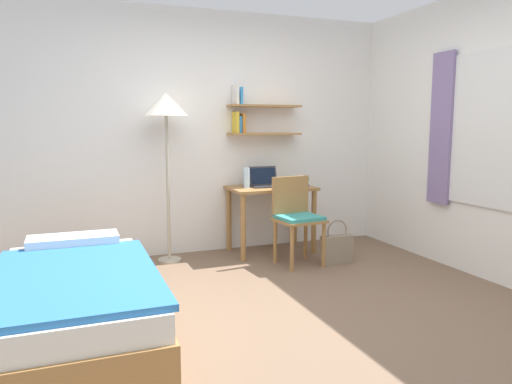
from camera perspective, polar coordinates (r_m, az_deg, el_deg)
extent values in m
plane|color=brown|center=(3.72, 3.91, -14.06)|extent=(5.28, 5.28, 0.00)
cube|color=white|center=(5.35, -5.22, 6.89)|extent=(4.40, 0.05, 2.60)
cube|color=#9E703D|center=(5.41, 1.00, 6.83)|extent=(0.81, 0.22, 0.02)
cube|color=gold|center=(5.31, -2.40, 8.16)|extent=(0.03, 0.17, 0.23)
cube|color=#3384C6|center=(5.34, -2.03, 7.91)|extent=(0.03, 0.14, 0.18)
cube|color=orange|center=(5.36, -1.60, 8.06)|extent=(0.04, 0.12, 0.21)
cube|color=#9E703D|center=(5.41, 1.01, 10.06)|extent=(0.81, 0.22, 0.02)
cube|color=silver|center=(5.32, -2.42, 11.34)|extent=(0.03, 0.17, 0.21)
cube|color=#3384C6|center=(5.34, -1.96, 11.20)|extent=(0.03, 0.16, 0.18)
cube|color=white|center=(4.69, 27.26, 5.92)|extent=(0.05, 4.40, 2.60)
cube|color=silver|center=(4.76, 25.60, 6.64)|extent=(0.02, 0.89, 1.38)
cube|color=white|center=(4.77, 25.68, 6.64)|extent=(0.01, 0.83, 1.32)
cube|color=gray|center=(5.14, 20.87, 6.93)|extent=(0.03, 0.28, 1.48)
cube|color=#9E703D|center=(3.46, -20.20, -13.80)|extent=(0.96, 1.84, 0.28)
cube|color=silver|center=(3.38, -20.38, -10.32)|extent=(0.92, 1.78, 0.16)
cube|color=#2D70B7|center=(3.25, -20.44, -9.24)|extent=(0.98, 1.51, 0.04)
cube|color=white|center=(4.04, -20.63, -5.48)|extent=(0.67, 0.28, 0.10)
cube|color=#9E703D|center=(5.28, 1.76, 0.46)|extent=(0.91, 0.57, 0.03)
cylinder|color=#9E703D|center=(4.98, -1.51, -4.22)|extent=(0.06, 0.06, 0.69)
cylinder|color=#9E703D|center=(5.30, 6.80, -3.53)|extent=(0.06, 0.06, 0.69)
cylinder|color=#9E703D|center=(5.42, -3.20, -3.23)|extent=(0.06, 0.06, 0.69)
cylinder|color=#9E703D|center=(5.71, 4.57, -2.67)|extent=(0.06, 0.06, 0.69)
cube|color=#9E703D|center=(4.84, 5.12, -3.34)|extent=(0.47, 0.44, 0.03)
cube|color=teal|center=(4.84, 5.12, -2.99)|extent=(0.43, 0.41, 0.04)
cube|color=#9E703D|center=(4.95, 4.05, -0.31)|extent=(0.41, 0.08, 0.37)
cylinder|color=#9E703D|center=(4.66, 4.25, -6.68)|extent=(0.04, 0.04, 0.44)
cylinder|color=#9E703D|center=(4.86, 7.95, -6.15)|extent=(0.04, 0.04, 0.44)
cylinder|color=#9E703D|center=(4.94, 2.27, -5.84)|extent=(0.04, 0.04, 0.44)
cylinder|color=#9E703D|center=(5.12, 5.84, -5.38)|extent=(0.04, 0.04, 0.44)
cylinder|color=#B2A893|center=(5.12, -10.09, -7.84)|extent=(0.24, 0.24, 0.02)
cylinder|color=#B2A893|center=(4.98, -10.30, 0.38)|extent=(0.03, 0.03, 1.45)
cone|color=silver|center=(4.94, -10.54, 10.05)|extent=(0.43, 0.43, 0.22)
cube|color=#2D2D33|center=(5.27, 1.14, 0.68)|extent=(0.33, 0.22, 0.01)
cube|color=#2D2D33|center=(5.33, 0.82, 1.92)|extent=(0.32, 0.07, 0.20)
cube|color=black|center=(5.32, 0.84, 1.90)|extent=(0.29, 0.06, 0.17)
cylinder|color=silver|center=(5.17, -1.12, 1.68)|extent=(0.07, 0.07, 0.22)
cube|color=purple|center=(5.37, 4.87, 0.85)|extent=(0.18, 0.24, 0.02)
cube|color=#4CA856|center=(5.38, 4.73, 1.10)|extent=(0.16, 0.20, 0.02)
cube|color=gold|center=(5.37, 4.78, 1.33)|extent=(0.20, 0.21, 0.02)
cube|color=#4CA856|center=(5.38, 4.79, 1.63)|extent=(0.20, 0.26, 0.03)
cube|color=gray|center=(4.99, 9.45, -6.68)|extent=(0.33, 0.11, 0.29)
torus|color=gray|center=(4.95, 9.50, -4.51)|extent=(0.23, 0.02, 0.23)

